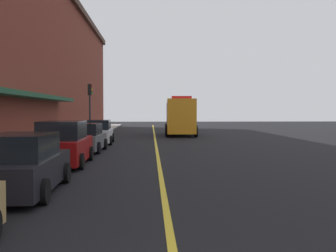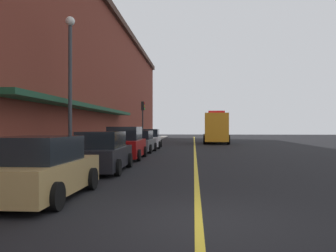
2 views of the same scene
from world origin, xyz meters
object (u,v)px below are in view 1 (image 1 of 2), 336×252
(parked_car_2, at_px, (63,145))
(parking_meter_0, at_px, (10,145))
(parked_car_3, at_px, (86,138))
(traffic_light_near, at_px, (90,100))
(parking_meter_2, at_px, (61,133))
(utility_truck, at_px, (180,117))
(parked_car_4, at_px, (98,132))
(parking_meter_1, at_px, (72,130))
(parked_car_1, at_px, (23,165))

(parked_car_2, xyz_separation_m, parking_meter_0, (-1.35, -2.47, 0.20))
(parking_meter_0, bearing_deg, parked_car_3, 79.94)
(parking_meter_0, bearing_deg, traffic_light_near, 89.81)
(parking_meter_0, bearing_deg, parking_meter_2, 90.00)
(parked_car_2, relative_size, utility_truck, 0.61)
(parked_car_4, relative_size, traffic_light_near, 0.98)
(parking_meter_1, bearing_deg, parked_car_1, -84.11)
(utility_truck, bearing_deg, traffic_light_near, -58.56)
(parking_meter_0, relative_size, traffic_light_near, 0.31)
(parked_car_1, xyz_separation_m, parked_car_4, (-0.13, 16.59, 0.00))
(parked_car_1, height_order, parking_meter_0, parked_car_1)
(parked_car_1, distance_m, parked_car_4, 16.59)
(parked_car_4, bearing_deg, parking_meter_0, 172.18)
(parking_meter_2, bearing_deg, parked_car_4, 75.20)
(parked_car_4, xyz_separation_m, parking_meter_0, (-1.37, -13.33, 0.28))
(parked_car_3, bearing_deg, parking_meter_2, 80.82)
(parked_car_1, bearing_deg, parking_meter_2, 5.83)
(parked_car_2, relative_size, parked_car_4, 1.11)
(parked_car_4, distance_m, parking_meter_0, 13.41)
(parking_meter_0, relative_size, parking_meter_1, 1.00)
(parked_car_1, bearing_deg, parked_car_3, -1.15)
(parked_car_4, bearing_deg, parking_meter_1, 144.92)
(parked_car_4, relative_size, utility_truck, 0.55)
(parking_meter_0, bearing_deg, parked_car_2, 61.37)
(parked_car_1, relative_size, traffic_light_near, 1.09)
(parked_car_1, relative_size, parked_car_4, 1.12)
(parked_car_3, height_order, parking_meter_2, parked_car_3)
(parked_car_1, xyz_separation_m, parked_car_2, (-0.15, 5.73, 0.08))
(parked_car_1, xyz_separation_m, traffic_light_near, (-1.44, 21.54, 2.38))
(utility_truck, xyz_separation_m, traffic_light_near, (-7.68, -4.39, 1.46))
(parked_car_3, distance_m, parked_car_4, 5.43)
(parked_car_3, distance_m, parking_meter_0, 8.03)
(parked_car_2, height_order, parked_car_3, parked_car_2)
(parked_car_2, distance_m, parked_car_4, 10.86)
(parked_car_1, xyz_separation_m, parking_meter_2, (-1.50, 11.42, 0.28))
(parking_meter_1, bearing_deg, traffic_light_near, 89.50)
(parked_car_1, bearing_deg, parked_car_2, -0.15)
(parking_meter_2, bearing_deg, parked_car_1, -82.54)
(parking_meter_0, bearing_deg, parking_meter_1, 90.00)
(parked_car_3, bearing_deg, utility_truck, -21.71)
(traffic_light_near, bearing_deg, parking_meter_0, -90.19)
(parked_car_4, bearing_deg, parked_car_1, 178.48)
(parked_car_4, height_order, parking_meter_2, parked_car_4)
(utility_truck, distance_m, traffic_light_near, 8.97)
(parked_car_1, distance_m, parked_car_3, 11.16)
(parked_car_3, height_order, utility_truck, utility_truck)
(parked_car_1, xyz_separation_m, parking_meter_1, (-1.50, 14.50, 0.28))
(parked_car_2, distance_m, parking_meter_2, 5.86)
(parked_car_3, distance_m, parking_meter_2, 1.46)
(traffic_light_near, bearing_deg, parked_car_4, -75.24)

